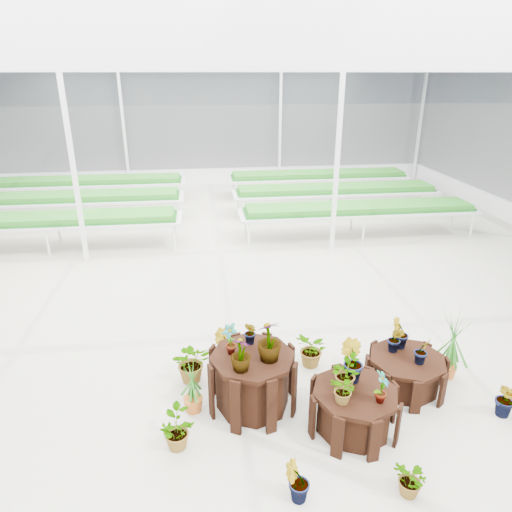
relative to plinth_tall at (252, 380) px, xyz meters
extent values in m
plane|color=gray|center=(-0.33, 1.51, -0.39)|extent=(24.00, 24.00, 0.00)
cylinder|color=black|center=(0.00, 0.00, 0.00)|extent=(1.45, 1.45, 0.79)
cylinder|color=black|center=(1.20, -0.60, -0.10)|extent=(1.23, 1.23, 0.58)
cylinder|color=black|center=(2.20, 0.10, -0.15)|extent=(1.27, 1.27, 0.49)
imported|color=#266E1E|center=(-0.28, 0.08, 0.61)|extent=(0.26, 0.28, 0.44)
imported|color=#266E1E|center=(0.20, -0.12, 0.68)|extent=(0.40, 0.40, 0.57)
imported|color=#266E1E|center=(0.01, 0.26, 0.57)|extent=(0.23, 0.24, 0.35)
imported|color=#266E1E|center=(-0.17, -0.29, 0.63)|extent=(0.36, 0.36, 0.46)
imported|color=#266E1E|center=(1.07, -0.51, 0.40)|extent=(0.37, 0.42, 0.42)
imported|color=#266E1E|center=(1.42, -0.84, 0.40)|extent=(0.25, 0.28, 0.44)
imported|color=#266E1E|center=(1.20, -0.38, 0.46)|extent=(0.38, 0.39, 0.56)
imported|color=#266E1E|center=(0.99, -0.79, 0.36)|extent=(0.40, 0.41, 0.35)
imported|color=#266E1E|center=(2.07, 0.26, 0.31)|extent=(0.29, 0.29, 0.41)
imported|color=#266E1E|center=(2.32, -0.04, 0.30)|extent=(0.25, 0.22, 0.40)
imported|color=#266E1E|center=(2.17, 0.36, 0.34)|extent=(0.30, 0.25, 0.48)
imported|color=#266E1E|center=(-1.01, -0.64, -0.15)|extent=(0.58, 0.59, 0.49)
imported|color=#266E1E|center=(-0.80, 0.64, -0.08)|extent=(0.58, 0.51, 0.62)
imported|color=#266E1E|center=(0.28, -1.55, -0.14)|extent=(0.34, 0.30, 0.51)
imported|color=#266E1E|center=(1.50, -1.64, -0.19)|extent=(0.42, 0.45, 0.41)
imported|color=#266E1E|center=(3.24, -0.65, -0.12)|extent=(0.27, 0.32, 0.54)
imported|color=#266E1E|center=(2.39, 0.68, -0.15)|extent=(0.35, 0.35, 0.49)
imported|color=#266E1E|center=(1.01, 0.76, -0.11)|extent=(0.53, 0.59, 0.57)
imported|color=#266E1E|center=(-0.31, 0.96, -0.09)|extent=(0.42, 0.39, 0.60)
camera|label=1|loc=(-0.57, -4.97, 3.81)|focal=32.00mm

